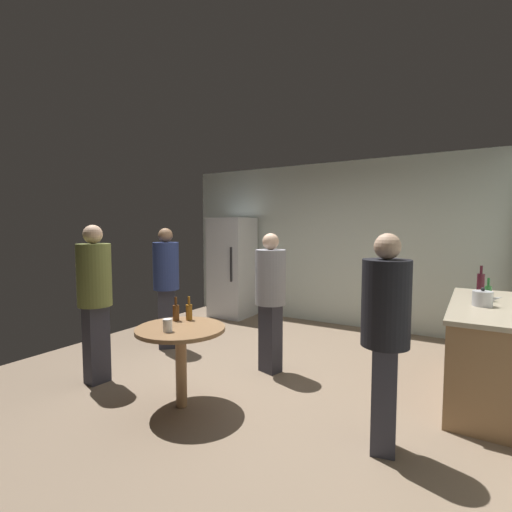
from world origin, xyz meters
TOP-DOWN VIEW (x-y plane):
  - ground_plane at (0.00, 0.00)m, footprint 5.20×5.20m
  - wall_back at (0.00, 2.63)m, footprint 5.32×0.06m
  - refrigerator at (-1.67, 2.20)m, footprint 0.70×0.68m
  - kitchen_counter at (2.28, 0.74)m, footprint 0.64×1.85m
  - kettle at (2.23, 0.60)m, footprint 0.24×0.17m
  - wine_bottle_on_counter at (2.22, 1.36)m, footprint 0.08×0.08m
  - beer_bottle_on_counter at (2.28, 0.91)m, footprint 0.06×0.06m
  - foreground_table at (-0.09, -0.92)m, footprint 0.80×0.80m
  - beer_bottle_amber at (-0.20, -0.69)m, footprint 0.06×0.06m
  - beer_bottle_brown at (-0.29, -0.77)m, footprint 0.06×0.06m
  - plastic_cup_white at (-0.09, -1.09)m, footprint 0.08×0.08m
  - person_in_gray_shirt at (0.21, 0.21)m, footprint 0.42×0.42m
  - person_in_black_shirt at (1.63, -0.68)m, footprint 0.41×0.41m
  - person_in_navy_shirt at (-1.39, 0.23)m, footprint 0.48×0.48m
  - person_in_olive_shirt at (-1.22, -0.98)m, footprint 0.37×0.37m

SIDE VIEW (x-z plane):
  - ground_plane at x=0.00m, z-range -0.10..0.00m
  - kitchen_counter at x=2.28m, z-range 0.00..0.90m
  - foreground_table at x=-0.09m, z-range 0.26..1.00m
  - plastic_cup_white at x=-0.09m, z-range 0.73..0.85m
  - beer_bottle_amber at x=-0.20m, z-range 0.70..0.93m
  - beer_bottle_brown at x=-0.29m, z-range 0.70..0.93m
  - refrigerator at x=-1.67m, z-range 0.00..1.80m
  - person_in_gray_shirt at x=0.21m, z-range 0.13..1.69m
  - person_in_black_shirt at x=1.63m, z-range 0.13..1.72m
  - person_in_navy_shirt at x=-1.39m, z-range 0.14..1.75m
  - person_in_olive_shirt at x=-1.22m, z-range 0.14..1.79m
  - kettle at x=2.23m, z-range 0.88..1.06m
  - beer_bottle_on_counter at x=2.28m, z-range 0.87..1.10m
  - wine_bottle_on_counter at x=2.22m, z-range 0.86..1.17m
  - wall_back at x=0.00m, z-range 0.00..2.70m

